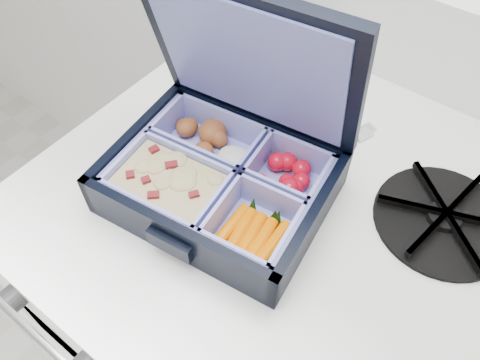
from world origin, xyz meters
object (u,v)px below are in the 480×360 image
Objects in this scene: fork at (320,156)px; bento_box at (220,181)px; burner_grate at (445,216)px; stove at (280,322)px.

bento_box is at bearing -96.92° from fork.
burner_grate reaches higher than fork.
fork is (-0.01, 0.05, 0.47)m from stove.
fork is at bearing -179.74° from burner_grate.
stove is 0.48m from fork.
stove is at bearing -162.53° from burner_grate.
stove is at bearing -62.62° from fork.
burner_grate is 1.03× the size of fork.
fork is (0.07, 0.13, -0.03)m from bento_box.
stove is 5.86× the size of fork.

